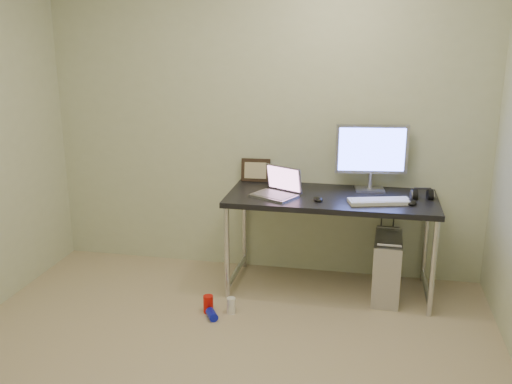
# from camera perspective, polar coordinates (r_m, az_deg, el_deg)

# --- Properties ---
(wall_back) EXTENTS (3.50, 0.02, 2.50)m
(wall_back) POSITION_cam_1_polar(r_m,az_deg,el_deg) (4.54, 0.76, 7.27)
(wall_back) COLOR beige
(wall_back) RESTS_ON ground
(desk) EXTENTS (1.54, 0.67, 0.75)m
(desk) POSITION_cam_1_polar(r_m,az_deg,el_deg) (4.27, 7.52, -1.43)
(desk) COLOR black
(desk) RESTS_ON ground
(tower_computer) EXTENTS (0.21, 0.45, 0.50)m
(tower_computer) POSITION_cam_1_polar(r_m,az_deg,el_deg) (4.37, 12.94, -7.40)
(tower_computer) COLOR #BABABF
(tower_computer) RESTS_ON ground
(cable_a) EXTENTS (0.01, 0.16, 0.69)m
(cable_a) POSITION_cam_1_polar(r_m,az_deg,el_deg) (4.62, 12.36, -3.82)
(cable_a) COLOR black
(cable_a) RESTS_ON ground
(cable_b) EXTENTS (0.02, 0.11, 0.71)m
(cable_b) POSITION_cam_1_polar(r_m,az_deg,el_deg) (4.62, 13.47, -4.19)
(cable_b) COLOR black
(cable_b) RESTS_ON ground
(can_red) EXTENTS (0.08, 0.08, 0.13)m
(can_red) POSITION_cam_1_polar(r_m,az_deg,el_deg) (4.12, -4.79, -11.12)
(can_red) COLOR red
(can_red) RESTS_ON ground
(can_white) EXTENTS (0.08, 0.08, 0.11)m
(can_white) POSITION_cam_1_polar(r_m,az_deg,el_deg) (4.11, -2.51, -11.26)
(can_white) COLOR white
(can_white) RESTS_ON ground
(can_blue) EXTENTS (0.11, 0.13, 0.06)m
(can_blue) POSITION_cam_1_polar(r_m,az_deg,el_deg) (4.05, -4.43, -12.13)
(can_blue) COLOR #0F17C7
(can_blue) RESTS_ON ground
(laptop) EXTENTS (0.39, 0.36, 0.21)m
(laptop) POSITION_cam_1_polar(r_m,az_deg,el_deg) (4.21, 2.19, 0.30)
(laptop) COLOR #A9A8B0
(laptop) RESTS_ON desk
(monitor) EXTENTS (0.54, 0.18, 0.51)m
(monitor) POSITION_cam_1_polar(r_m,az_deg,el_deg) (4.38, 11.49, 3.92)
(monitor) COLOR #A9A8B0
(monitor) RESTS_ON desk
(keyboard) EXTENTS (0.46, 0.25, 0.03)m
(keyboard) POSITION_cam_1_polar(r_m,az_deg,el_deg) (4.13, 12.24, -0.92)
(keyboard) COLOR white
(keyboard) RESTS_ON desk
(mouse_right) EXTENTS (0.09, 0.13, 0.04)m
(mouse_right) POSITION_cam_1_polar(r_m,az_deg,el_deg) (4.16, 15.23, -0.89)
(mouse_right) COLOR black
(mouse_right) RESTS_ON desk
(mouse_left) EXTENTS (0.10, 0.12, 0.04)m
(mouse_left) POSITION_cam_1_polar(r_m,az_deg,el_deg) (4.12, 6.24, -0.63)
(mouse_left) COLOR black
(mouse_left) RESTS_ON desk
(headphones) EXTENTS (0.16, 0.10, 0.10)m
(headphones) POSITION_cam_1_polar(r_m,az_deg,el_deg) (4.31, 16.28, -0.28)
(headphones) COLOR black
(headphones) RESTS_ON desk
(picture_frame) EXTENTS (0.24, 0.08, 0.19)m
(picture_frame) POSITION_cam_1_polar(r_m,az_deg,el_deg) (4.59, -0.04, 2.20)
(picture_frame) COLOR black
(picture_frame) RESTS_ON desk
(webcam) EXTENTS (0.04, 0.04, 0.11)m
(webcam) POSITION_cam_1_polar(r_m,az_deg,el_deg) (4.54, 2.79, 1.82)
(webcam) COLOR silver
(webcam) RESTS_ON desk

